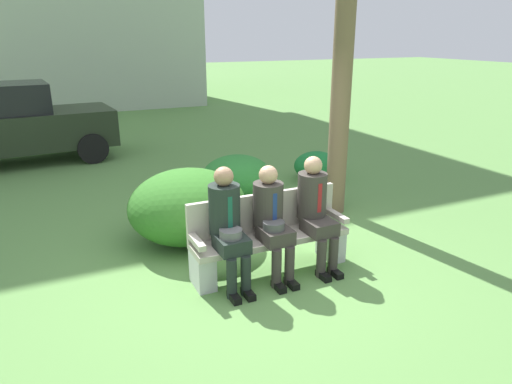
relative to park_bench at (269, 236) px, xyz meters
The scene contains 9 objects.
ground_plane 0.47m from the park_bench, behind, with size 80.00×80.00×0.00m, color #5B8C45.
park_bench is the anchor object (origin of this frame).
seated_man_left 0.65m from the park_bench, 166.82° to the right, with size 0.34×0.72×1.32m.
seated_man_middle 0.32m from the park_bench, 102.43° to the right, with size 0.34×0.72×1.27m.
seated_man_right 0.64m from the park_bench, 12.85° to the right, with size 0.34×0.72×1.31m.
shrub_near_bench 3.72m from the park_bench, 49.65° to the left, with size 0.86×0.79×0.54m, color #1E7B36.
shrub_mid_lawn 2.52m from the park_bench, 75.73° to the left, with size 1.19×1.09×0.74m, color #2C7F32.
shrub_far_lawn 1.32m from the park_bench, 117.36° to the left, with size 1.56×1.43×0.97m, color #316E24.
parked_car_near 7.06m from the park_bench, 112.81° to the left, with size 4.01×1.96×1.68m.
Camera 1 is at (-1.99, -4.41, 2.63)m, focal length 32.90 mm.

